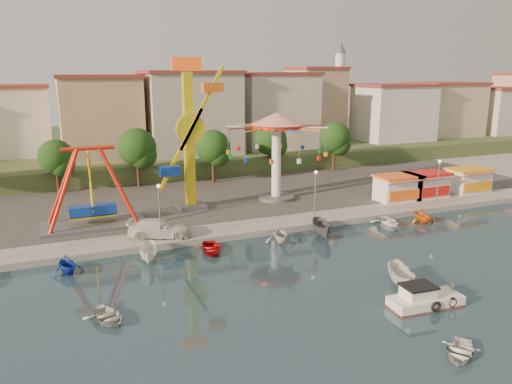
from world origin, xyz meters
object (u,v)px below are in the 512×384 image
cabin_motorboat (424,300)px  wave_swinger (277,136)px  pirate_ship_ride (91,189)px  van (160,228)px  rowboat_a (107,316)px  kamikaze_tower (192,138)px  skiff (401,277)px

cabin_motorboat → wave_swinger: bearing=89.1°
pirate_ship_ride → van: 8.62m
pirate_ship_ride → cabin_motorboat: bearing=-53.6°
pirate_ship_ride → rowboat_a: 20.06m
van → pirate_ship_ride: bearing=59.7°
kamikaze_tower → wave_swinger: 10.31m
pirate_ship_ride → kamikaze_tower: bearing=12.3°
rowboat_a → van: van is taller
skiff → van: 22.02m
pirate_ship_ride → cabin_motorboat: pirate_ship_ride is taller
rowboat_a → skiff: bearing=-30.3°
pirate_ship_ride → wave_swinger: 21.82m
cabin_motorboat → skiff: 3.40m
cabin_motorboat → rowboat_a: cabin_motorboat is taller
rowboat_a → cabin_motorboat: bearing=-39.5°
skiff → kamikaze_tower: bearing=132.1°
wave_swinger → rowboat_a: bearing=-135.1°
kamikaze_tower → rowboat_a: size_ratio=5.07×
pirate_ship_ride → wave_swinger: bearing=6.9°
pirate_ship_ride → cabin_motorboat: (19.14, -25.95, -3.92)m
kamikaze_tower → van: bearing=-123.7°
cabin_motorboat → van: bearing=128.2°
rowboat_a → pirate_ship_ride: bearing=65.0°
van → cabin_motorboat: bearing=-127.2°
cabin_motorboat → rowboat_a: size_ratio=1.60×
skiff → pirate_ship_ride: bearing=154.0°
kamikaze_tower → skiff: size_ratio=4.02×
wave_swinger → van: (-15.95, -8.65, -6.75)m
kamikaze_tower → van: kamikaze_tower is taller
kamikaze_tower → cabin_motorboat: kamikaze_tower is taller
kamikaze_tower → van: 12.41m
pirate_ship_ride → kamikaze_tower: kamikaze_tower is taller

